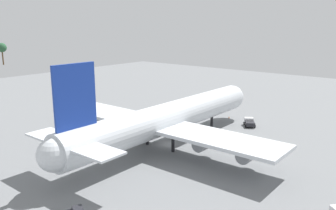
# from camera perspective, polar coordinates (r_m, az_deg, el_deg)

# --- Properties ---
(ground_plane) EXTENTS (256.47, 256.47, 0.00)m
(ground_plane) POSITION_cam_1_polar(r_m,az_deg,el_deg) (79.66, 0.00, -6.49)
(ground_plane) COLOR slate
(cargo_airplane) EXTENTS (64.12, 56.13, 20.56)m
(cargo_airplane) POSITION_cam_1_polar(r_m,az_deg,el_deg) (77.70, -0.05, -2.20)
(cargo_airplane) COLOR silver
(cargo_airplane) RESTS_ON ground_plane
(fuel_truck) EXTENTS (4.73, 4.29, 2.05)m
(fuel_truck) POSITION_cam_1_polar(r_m,az_deg,el_deg) (95.90, 13.19, -2.78)
(fuel_truck) COLOR silver
(fuel_truck) RESTS_ON ground_plane
(safety_cone_nose) EXTENTS (0.41, 0.41, 0.59)m
(safety_cone_nose) POSITION_cam_1_polar(r_m,az_deg,el_deg) (102.82, 9.97, -1.98)
(safety_cone_nose) COLOR orange
(safety_cone_nose) RESTS_ON ground_plane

